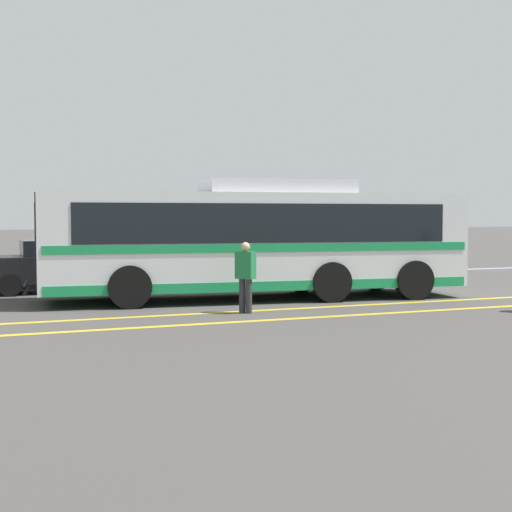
{
  "coord_description": "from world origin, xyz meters",
  "views": [
    {
      "loc": [
        -7.19,
        -17.43,
        2.09
      ],
      "look_at": [
        -0.41,
        -0.5,
        1.1
      ],
      "focal_mm": 50.0,
      "sensor_mm": 36.0,
      "label": 1
    }
  ],
  "objects_px": {
    "transit_bus": "(257,239)",
    "parked_car_1": "(63,265)",
    "parked_car_2": "(257,263)",
    "pedestrian_1": "(245,273)"
  },
  "relations": [
    {
      "from": "parked_car_2",
      "to": "pedestrian_1",
      "type": "xyz_separation_m",
      "value": [
        -2.62,
        -5.86,
        0.2
      ]
    },
    {
      "from": "parked_car_2",
      "to": "pedestrian_1",
      "type": "bearing_deg",
      "value": 158.39
    },
    {
      "from": "transit_bus",
      "to": "parked_car_1",
      "type": "relative_size",
      "value": 2.32
    },
    {
      "from": "transit_bus",
      "to": "parked_car_2",
      "type": "relative_size",
      "value": 2.26
    },
    {
      "from": "parked_car_2",
      "to": "transit_bus",
      "type": "bearing_deg",
      "value": 160.52
    },
    {
      "from": "parked_car_2",
      "to": "pedestrian_1",
      "type": "distance_m",
      "value": 6.42
    },
    {
      "from": "transit_bus",
      "to": "parked_car_1",
      "type": "xyz_separation_m",
      "value": [
        -4.41,
        3.71,
        -0.8
      ]
    },
    {
      "from": "transit_bus",
      "to": "pedestrian_1",
      "type": "height_order",
      "value": "transit_bus"
    },
    {
      "from": "parked_car_2",
      "to": "parked_car_1",
      "type": "bearing_deg",
      "value": 89.38
    },
    {
      "from": "parked_car_1",
      "to": "pedestrian_1",
      "type": "distance_m",
      "value": 6.94
    }
  ]
}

